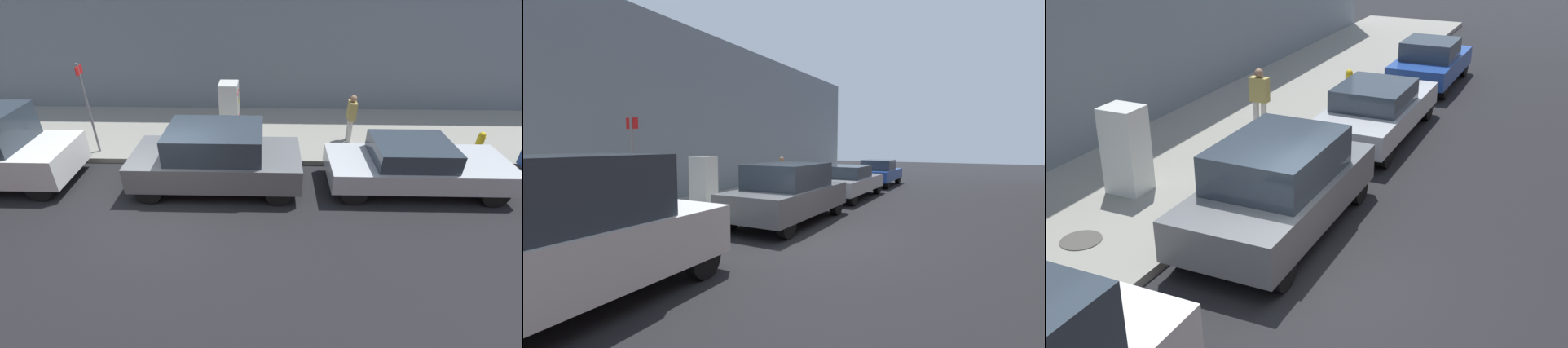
# 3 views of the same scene
# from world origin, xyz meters

# --- Properties ---
(ground_plane) EXTENTS (80.00, 80.00, 0.00)m
(ground_plane) POSITION_xyz_m (0.00, 0.00, 0.00)
(ground_plane) COLOR black
(sidewalk_slab) EXTENTS (4.37, 44.00, 0.16)m
(sidewalk_slab) POSITION_xyz_m (-4.57, 0.00, 0.08)
(sidewalk_slab) COLOR gray
(sidewalk_slab) RESTS_ON ground
(discarded_refrigerator) EXTENTS (0.74, 0.64, 1.72)m
(discarded_refrigerator) POSITION_xyz_m (-4.56, 1.27, 1.02)
(discarded_refrigerator) COLOR silver
(discarded_refrigerator) RESTS_ON sidewalk_slab
(manhole_cover) EXTENTS (0.70, 0.70, 0.02)m
(manhole_cover) POSITION_xyz_m (-4.03, -0.73, 0.17)
(manhole_cover) COLOR #47443F
(manhole_cover) RESTS_ON sidewalk_slab
(fire_hydrant) EXTENTS (0.22, 0.22, 0.76)m
(fire_hydrant) POSITION_xyz_m (-2.97, 9.18, 0.55)
(fire_hydrant) COLOR gold
(fire_hydrant) RESTS_ON sidewalk_slab
(pedestrian_walking_far) EXTENTS (0.46, 0.22, 1.59)m
(pedestrian_walking_far) POSITION_xyz_m (-3.80, 5.31, 1.07)
(pedestrian_walking_far) COLOR beige
(pedestrian_walking_far) RESTS_ON sidewalk_slab
(parked_suv_gray) EXTENTS (1.99, 4.48, 1.73)m
(parked_suv_gray) POSITION_xyz_m (-1.27, 1.24, 0.88)
(parked_suv_gray) COLOR slate
(parked_suv_gray) RESTS_ON ground
(parked_sedan_silver) EXTENTS (1.83, 4.74, 1.39)m
(parked_sedan_silver) POSITION_xyz_m (-1.27, 6.56, 0.72)
(parked_sedan_silver) COLOR silver
(parked_sedan_silver) RESTS_ON ground
(parked_hatchback_blue) EXTENTS (1.75, 3.95, 1.44)m
(parked_hatchback_blue) POSITION_xyz_m (-1.27, 11.81, 0.73)
(parked_hatchback_blue) COLOR #23479E
(parked_hatchback_blue) RESTS_ON ground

